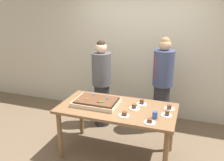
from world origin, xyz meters
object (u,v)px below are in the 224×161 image
Objects in this scene: plated_slice_near_right at (167,114)px; plated_slice_center_front at (134,107)px; plated_slice_far_right at (142,103)px; plated_slice_far_left at (169,108)px; person_green_shirt_behind at (102,83)px; party_table at (117,113)px; drink_cup_nearest at (155,115)px; plated_slice_near_left at (150,122)px; sheet_cake at (96,102)px; plated_slice_center_back at (124,115)px; person_serving_front at (162,84)px.

plated_slice_near_right is 0.47m from plated_slice_center_front.
plated_slice_near_right is 1.00× the size of plated_slice_far_right.
person_green_shirt_behind reaches higher than plated_slice_far_left.
plated_slice_far_left reaches higher than party_table.
plated_slice_near_right is 1.50× the size of drink_cup_nearest.
plated_slice_near_left is 1.50× the size of drink_cup_nearest.
person_green_shirt_behind is (-1.14, 0.98, -0.01)m from drink_cup_nearest.
sheet_cake is 4.39× the size of plated_slice_center_front.
plated_slice_center_back reaches higher than party_table.
plated_slice_far_left is (0.73, 0.18, 0.12)m from party_table.
sheet_cake is 0.85m from person_green_shirt_behind.
drink_cup_nearest is (0.91, -0.17, 0.01)m from sheet_cake.
person_green_shirt_behind is (-1.08, -0.19, -0.04)m from person_serving_front.
plated_slice_center_back reaches higher than plated_slice_near_left.
plated_slice_near_right is at bearing 43.19° from drink_cup_nearest.
plated_slice_center_front is (0.58, 0.03, -0.02)m from sheet_cake.
party_table is at bearing 18.45° from person_green_shirt_behind.
drink_cup_nearest is (0.26, -0.38, 0.03)m from plated_slice_far_right.
plated_slice_far_right is 1.00× the size of plated_slice_center_front.
plated_slice_far_left is 0.38m from drink_cup_nearest.
party_table is at bearing 176.81° from plated_slice_near_right.
plated_slice_near_left is 1.00× the size of plated_slice_far_right.
sheet_cake reaches higher than plated_slice_near_right.
person_serving_front is at bearing 75.04° from plated_slice_center_front.
plated_slice_near_left is 1.58m from person_green_shirt_behind.
plated_slice_center_front is at bearing 3.27° from sheet_cake.
plated_slice_center_back is 1.50× the size of drink_cup_nearest.
sheet_cake is at bearing 177.95° from plated_slice_near_right.
person_serving_front reaches higher than plated_slice_far_left.
plated_slice_far_left is 0.69m from plated_slice_center_back.
plated_slice_center_front reaches higher than plated_slice_far_left.
party_table is at bearing -146.81° from plated_slice_far_right.
plated_slice_center_back is 0.09× the size of person_green_shirt_behind.
person_green_shirt_behind reaches higher than drink_cup_nearest.
drink_cup_nearest reaches higher than plated_slice_far_left.
plated_slice_near_right is at bearing -3.19° from party_table.
sheet_cake is at bearing 0.01° from person_serving_front.
sheet_cake is 0.40× the size of person_green_shirt_behind.
person_serving_front reaches higher than person_green_shirt_behind.
person_serving_front reaches higher than plated_slice_far_right.
plated_slice_near_left is at bearing 28.13° from person_green_shirt_behind.
person_serving_front is at bearing 76.43° from plated_slice_far_right.
party_table is 11.40× the size of plated_slice_near_left.
drink_cup_nearest is 0.06× the size of person_green_shirt_behind.
person_green_shirt_behind is at bearing 145.76° from plated_slice_far_right.
plated_slice_far_left is at bearing 54.43° from person_serving_front.
plated_slice_far_right is at bearing 69.14° from plated_slice_center_front.
plated_slice_near_left is 0.53m from plated_slice_far_left.
plated_slice_center_front is (-0.48, -0.15, 0.00)m from plated_slice_far_left.
sheet_cake is 4.39× the size of plated_slice_center_back.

